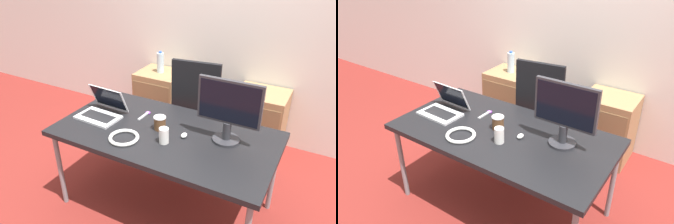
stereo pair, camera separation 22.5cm
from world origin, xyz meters
The scene contains 14 objects.
ground_plane centered at (0.00, 0.00, 0.00)m, with size 14.00×14.00×0.00m, color maroon.
wall_back centered at (0.00, 1.46, 1.30)m, with size 10.00×0.05×2.60m.
desk centered at (0.00, 0.00, 0.68)m, with size 1.68×0.88×0.73m.
office_chair centered at (-0.05, 0.78, 0.42)m, with size 0.56×0.59×1.10m.
cabinet_left centered at (-0.73, 1.20, 0.34)m, with size 0.51×0.45×0.68m.
cabinet_right centered at (0.45, 1.20, 0.34)m, with size 0.51×0.45×0.68m.
water_bottle centered at (-0.73, 1.20, 0.80)m, with size 0.08×0.08×0.25m.
laptop_center centered at (-0.59, -0.02, 0.78)m, with size 0.36×0.32×0.23m.
monitor centered at (0.45, 0.10, 0.98)m, with size 0.46×0.20×0.47m.
mouse centered at (0.16, 0.00, 0.75)m, with size 0.04×0.06×0.03m.
coffee_cup_white centered at (0.06, -0.13, 0.79)m, with size 0.07×0.07×0.12m.
coffee_cup_brown centered at (-0.06, 0.02, 0.78)m, with size 0.09×0.09×0.11m.
cable_coil centered at (-0.22, -0.23, 0.74)m, with size 0.23×0.23×0.03m.
scissors centered at (-0.28, 0.15, 0.73)m, with size 0.04×0.17×0.01m.
Camera 1 is at (1.04, -1.86, 2.02)m, focal length 35.00 mm.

